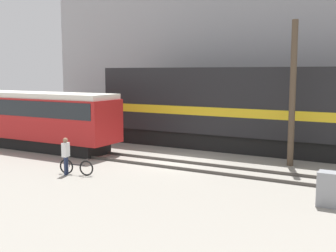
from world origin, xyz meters
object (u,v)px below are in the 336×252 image
at_px(bicycle, 76,167).
at_px(signal_box, 328,189).
at_px(freight_locomotive, 240,107).
at_px(streetcar, 32,116).
at_px(person, 66,152).
at_px(utility_pole_left, 293,94).

relative_size(bicycle, signal_box, 1.41).
distance_m(freight_locomotive, signal_box, 10.80).
bearing_deg(bicycle, streetcar, 150.59).
bearing_deg(freight_locomotive, bicycle, -114.27).
relative_size(freight_locomotive, person, 10.13).
bearing_deg(signal_box, freight_locomotive, 126.47).
distance_m(bicycle, signal_box, 10.60).
relative_size(person, signal_box, 1.41).
xyz_separation_m(freight_locomotive, bicycle, (-4.25, -9.42, -2.20)).
bearing_deg(freight_locomotive, signal_box, -53.53).
bearing_deg(person, signal_box, 5.75).
bearing_deg(bicycle, freight_locomotive, 65.73).
height_order(bicycle, signal_box, signal_box).
height_order(freight_locomotive, bicycle, freight_locomotive).
relative_size(bicycle, utility_pole_left, 0.24).
relative_size(freight_locomotive, streetcar, 1.48).
bearing_deg(freight_locomotive, utility_pole_left, -37.24).
bearing_deg(utility_pole_left, streetcar, -169.33).
bearing_deg(bicycle, utility_pole_left, 40.03).
height_order(bicycle, person, person).
relative_size(person, utility_pole_left, 0.24).
distance_m(freight_locomotive, person, 10.82).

